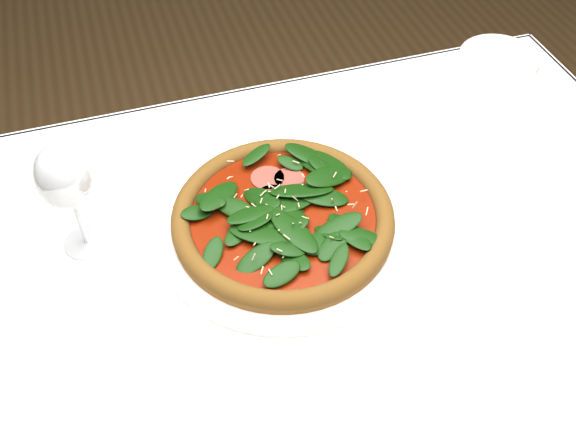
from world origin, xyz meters
name	(u,v)px	position (x,y,z in m)	size (l,w,h in m)	color
dining_table	(316,288)	(0.00, 0.00, 0.65)	(1.21, 0.81, 0.75)	white
plate	(283,224)	(-0.04, 0.05, 0.76)	(0.38, 0.38, 0.02)	white
pizza	(283,215)	(-0.04, 0.05, 0.78)	(0.40, 0.40, 0.04)	#A16527
wine_glass	(65,180)	(-0.32, 0.11, 0.88)	(0.08, 0.08, 0.19)	white
saucer_far	(499,57)	(0.49, 0.34, 0.76)	(0.15, 0.15, 0.01)	white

